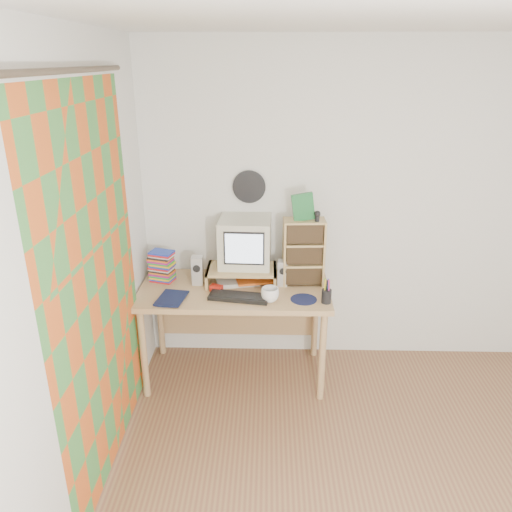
# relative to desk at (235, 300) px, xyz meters

# --- Properties ---
(ceiling) EXTENTS (3.50, 3.50, 0.00)m
(ceiling) POSITION_rel_desk_xyz_m (1.03, -1.44, 1.88)
(ceiling) COLOR white
(ceiling) RESTS_ON back_wall
(back_wall) EXTENTS (3.50, 0.00, 3.50)m
(back_wall) POSITION_rel_desk_xyz_m (1.03, 0.31, 0.63)
(back_wall) COLOR silver
(back_wall) RESTS_ON floor
(left_wall) EXTENTS (0.00, 3.50, 3.50)m
(left_wall) POSITION_rel_desk_xyz_m (-0.72, -1.44, 0.63)
(left_wall) COLOR silver
(left_wall) RESTS_ON floor
(curtain) EXTENTS (0.00, 2.20, 2.20)m
(curtain) POSITION_rel_desk_xyz_m (-0.68, -0.96, 0.53)
(curtain) COLOR #C6531C
(curtain) RESTS_ON left_wall
(wall_disc) EXTENTS (0.25, 0.02, 0.25)m
(wall_disc) POSITION_rel_desk_xyz_m (0.10, 0.29, 0.81)
(wall_disc) COLOR black
(wall_disc) RESTS_ON back_wall
(desk) EXTENTS (1.40, 0.70, 0.75)m
(desk) POSITION_rel_desk_xyz_m (0.00, 0.00, 0.00)
(desk) COLOR tan
(desk) RESTS_ON floor
(monitor_riser) EXTENTS (0.52, 0.30, 0.12)m
(monitor_riser) POSITION_rel_desk_xyz_m (0.05, 0.04, 0.23)
(monitor_riser) COLOR tan
(monitor_riser) RESTS_ON desk
(crt_monitor) EXTENTS (0.39, 0.39, 0.36)m
(crt_monitor) POSITION_rel_desk_xyz_m (0.07, 0.09, 0.43)
(crt_monitor) COLOR beige
(crt_monitor) RESTS_ON monitor_riser
(speaker_left) EXTENTS (0.08, 0.08, 0.22)m
(speaker_left) POSITION_rel_desk_xyz_m (-0.28, 0.01, 0.24)
(speaker_left) COLOR #BBBAC0
(speaker_left) RESTS_ON desk
(speaker_right) EXTENTS (0.08, 0.08, 0.19)m
(speaker_right) POSITION_rel_desk_xyz_m (0.36, 0.00, 0.23)
(speaker_right) COLOR #BBBAC0
(speaker_right) RESTS_ON desk
(keyboard) EXTENTS (0.44, 0.21, 0.03)m
(keyboard) POSITION_rel_desk_xyz_m (0.05, -0.24, 0.15)
(keyboard) COLOR black
(keyboard) RESTS_ON desk
(dvd_stack) EXTENTS (0.20, 0.16, 0.24)m
(dvd_stack) POSITION_rel_desk_xyz_m (-0.56, 0.06, 0.25)
(dvd_stack) COLOR brown
(dvd_stack) RESTS_ON desk
(cd_rack) EXTENTS (0.31, 0.18, 0.50)m
(cd_rack) POSITION_rel_desk_xyz_m (0.51, 0.04, 0.39)
(cd_rack) COLOR tan
(cd_rack) RESTS_ON desk
(mug) EXTENTS (0.13, 0.13, 0.10)m
(mug) POSITION_rel_desk_xyz_m (0.26, -0.27, 0.18)
(mug) COLOR white
(mug) RESTS_ON desk
(diary) EXTENTS (0.25, 0.20, 0.04)m
(diary) POSITION_rel_desk_xyz_m (-0.52, -0.25, 0.16)
(diary) COLOR #10183C
(diary) RESTS_ON desk
(mousepad) EXTENTS (0.23, 0.23, 0.00)m
(mousepad) POSITION_rel_desk_xyz_m (0.50, -0.24, 0.14)
(mousepad) COLOR #111B39
(mousepad) RESTS_ON desk
(pen_cup) EXTENTS (0.07, 0.07, 0.14)m
(pen_cup) POSITION_rel_desk_xyz_m (0.66, -0.28, 0.20)
(pen_cup) COLOR black
(pen_cup) RESTS_ON desk
(papers) EXTENTS (0.35, 0.29, 0.04)m
(papers) POSITION_rel_desk_xyz_m (0.06, 0.05, 0.16)
(papers) COLOR beige
(papers) RESTS_ON desk
(red_box) EXTENTS (0.10, 0.08, 0.04)m
(red_box) POSITION_rel_desk_xyz_m (-0.13, -0.12, 0.16)
(red_box) COLOR red
(red_box) RESTS_ON desk
(game_box) EXTENTS (0.16, 0.05, 0.20)m
(game_box) POSITION_rel_desk_xyz_m (0.49, 0.03, 0.73)
(game_box) COLOR #1C622F
(game_box) RESTS_ON cd_rack
(webcam) EXTENTS (0.05, 0.05, 0.08)m
(webcam) POSITION_rel_desk_xyz_m (0.59, 0.00, 0.68)
(webcam) COLOR black
(webcam) RESTS_ON cd_rack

